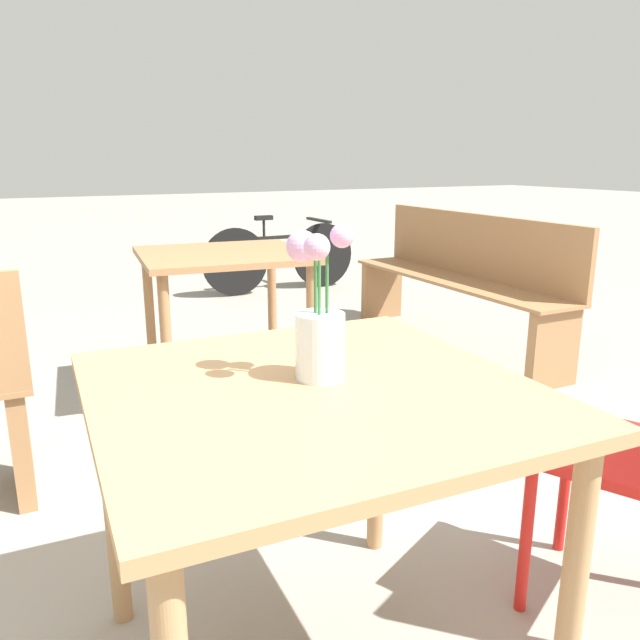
{
  "coord_description": "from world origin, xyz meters",
  "views": [
    {
      "loc": [
        -0.55,
        -1.1,
        1.2
      ],
      "look_at": [
        0.04,
        0.03,
        0.86
      ],
      "focal_mm": 35.0,
      "sensor_mm": 36.0,
      "label": 1
    }
  ],
  "objects": [
    {
      "name": "table_front",
      "position": [
        0.0,
        0.0,
        0.63
      ],
      "size": [
        0.93,
        0.93,
        0.73
      ],
      "color": "tan",
      "rests_on": "ground_plane"
    },
    {
      "name": "flower_vase",
      "position": [
        0.04,
        0.04,
        0.84
      ],
      "size": [
        0.13,
        0.13,
        0.33
      ],
      "color": "silver",
      "rests_on": "table_front"
    },
    {
      "name": "bench_middle",
      "position": [
        2.08,
        1.97,
        0.47
      ],
      "size": [
        0.38,
        1.82,
        0.85
      ],
      "color": "#9E7047",
      "rests_on": "ground_plane"
    },
    {
      "name": "table_back",
      "position": [
        0.45,
        1.87,
        0.62
      ],
      "size": [
        0.89,
        0.86,
        0.74
      ],
      "color": "#9E7047",
      "rests_on": "ground_plane"
    },
    {
      "name": "bicycle",
      "position": [
        1.73,
        4.07,
        0.32
      ],
      "size": [
        1.47,
        0.44,
        0.7
      ],
      "color": "black",
      "rests_on": "ground_plane"
    }
  ]
}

